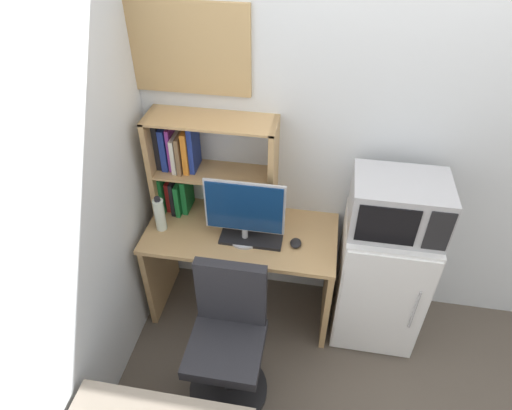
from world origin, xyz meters
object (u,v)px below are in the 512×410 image
at_px(wall_corkboard, 183,49).
at_px(monitor, 244,211).
at_px(keyboard, 251,240).
at_px(water_bottle, 160,214).
at_px(mini_fridge, 379,280).
at_px(desk_chair, 228,344).
at_px(computer_mouse, 296,243).
at_px(microwave, 399,205).
at_px(hutch_bookshelf, 195,164).

bearing_deg(wall_corkboard, monitor, -40.53).
height_order(monitor, wall_corkboard, wall_corkboard).
distance_m(keyboard, water_bottle, 0.58).
distance_m(mini_fridge, desk_chair, 1.04).
height_order(keyboard, computer_mouse, computer_mouse).
distance_m(computer_mouse, water_bottle, 0.85).
distance_m(monitor, mini_fridge, 0.99).
bearing_deg(microwave, keyboard, -175.29).
bearing_deg(monitor, desk_chair, -89.89).
bearing_deg(wall_corkboard, water_bottle, -114.52).
bearing_deg(desk_chair, hutch_bookshelf, 114.86).
bearing_deg(microwave, hutch_bookshelf, 172.03).
bearing_deg(mini_fridge, monitor, -176.41).
xyz_separation_m(keyboard, mini_fridge, (0.82, 0.06, -0.28)).
bearing_deg(keyboard, water_bottle, 178.25).
bearing_deg(computer_mouse, hutch_bookshelf, 161.12).
height_order(monitor, mini_fridge, monitor).
height_order(hutch_bookshelf, wall_corkboard, wall_corkboard).
height_order(monitor, water_bottle, monitor).
height_order(monitor, desk_chair, monitor).
bearing_deg(monitor, microwave, 3.79).
bearing_deg(mini_fridge, desk_chair, -145.62).
xyz_separation_m(keyboard, wall_corkboard, (-0.42, 0.34, 1.02)).
height_order(keyboard, mini_fridge, mini_fridge).
distance_m(monitor, wall_corkboard, 0.95).
bearing_deg(mini_fridge, keyboard, -175.50).
distance_m(water_bottle, mini_fridge, 1.44).
relative_size(monitor, keyboard, 1.25).
height_order(water_bottle, wall_corkboard, wall_corkboard).
bearing_deg(hutch_bookshelf, wall_corkboard, 109.58).
relative_size(computer_mouse, microwave, 0.16).
xyz_separation_m(keyboard, water_bottle, (-0.57, 0.02, 0.10)).
bearing_deg(computer_mouse, monitor, 179.84).
bearing_deg(computer_mouse, microwave, 6.03).
relative_size(monitor, desk_chair, 0.52).
bearing_deg(microwave, wall_corkboard, 167.55).
height_order(water_bottle, desk_chair, water_bottle).
distance_m(monitor, computer_mouse, 0.37).
bearing_deg(monitor, keyboard, -15.68).
height_order(computer_mouse, wall_corkboard, wall_corkboard).
xyz_separation_m(hutch_bookshelf, mini_fridge, (1.20, -0.17, -0.63)).
relative_size(hutch_bookshelf, microwave, 1.47).
height_order(hutch_bookshelf, water_bottle, hutch_bookshelf).
relative_size(keyboard, mini_fridge, 0.42).
bearing_deg(wall_corkboard, microwave, -12.45).
distance_m(monitor, microwave, 0.86).
distance_m(hutch_bookshelf, mini_fridge, 1.37).
relative_size(hutch_bookshelf, monitor, 1.61).
relative_size(microwave, desk_chair, 0.57).
distance_m(mini_fridge, microwave, 0.61).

